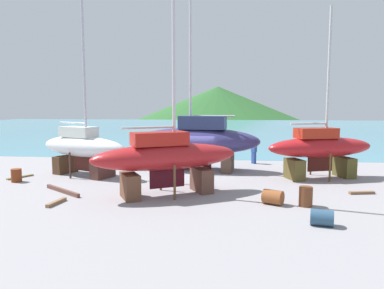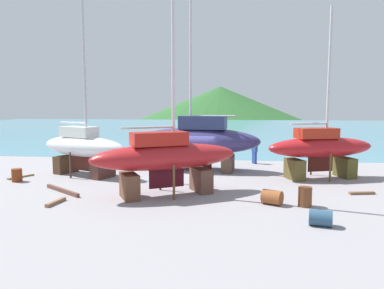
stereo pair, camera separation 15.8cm
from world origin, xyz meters
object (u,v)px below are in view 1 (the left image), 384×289
Objects in this scene: sailboat_mid_port at (320,148)px; sailboat_far_slipway at (166,157)px; barrel_rust_far at (306,196)px; worker at (254,152)px; barrel_blue_faded at (273,197)px; barrel_rust_mid at (16,175)px; sailboat_large_starboard at (82,147)px; barrel_tipped_left at (322,218)px; barrel_tar_black at (86,160)px; sailboat_small_center at (197,140)px.

sailboat_far_slipway is at bearing -167.55° from sailboat_mid_port.
worker is at bearing 97.95° from barrel_rust_far.
worker is 11.55m from barrel_blue_faded.
barrel_rust_mid is at bearing 138.39° from sailboat_far_slipway.
sailboat_mid_port reaches higher than barrel_rust_mid.
barrel_rust_far is (1.63, -11.69, -0.45)m from worker.
sailboat_large_starboard is 0.88× the size of sailboat_far_slipway.
barrel_tipped_left is at bearing -20.52° from barrel_rust_mid.
barrel_tar_black is 0.94× the size of barrel_blue_faded.
barrel_tar_black is at bearing 139.13° from barrel_tipped_left.
barrel_rust_far is (-2.10, -6.52, -1.44)m from sailboat_mid_port.
barrel_blue_faded is (4.32, -8.31, -1.79)m from sailboat_small_center.
barrel_tipped_left is (1.72, -14.33, -0.59)m from worker.
barrel_rust_far is (12.90, -5.72, -1.41)m from sailboat_large_starboard.
sailboat_far_slipway is at bearing -12.45° from barrel_rust_mid.
sailboat_large_starboard is 4.17m from barrel_rust_mid.
sailboat_far_slipway is 11.77m from barrel_tar_black.
sailboat_small_center is at bearing 124.19° from barrel_rust_far.
sailboat_far_slipway reaches higher than sailboat_mid_port.
sailboat_far_slipway is at bearing -11.34° from sailboat_large_starboard.
sailboat_large_starboard is 12.83m from barrel_blue_faded.
sailboat_mid_port reaches higher than worker.
barrel_rust_mid is 0.87× the size of barrel_rust_far.
barrel_blue_faded reaches higher than barrel_tipped_left.
barrel_tipped_left is at bearing 58.92° from worker.
barrel_blue_faded is at bearing 53.06° from worker.
sailboat_mid_port is at bearing 87.92° from worker.
barrel_tar_black is at bearing 143.07° from barrel_blue_faded.
sailboat_far_slipway is at bearing 167.42° from barrel_blue_faded.
worker is 14.44m from barrel_tipped_left.
sailboat_far_slipway is 14.10× the size of barrel_blue_faded.
barrel_blue_faded is at bearing -41.74° from sailboat_far_slipway.
sailboat_small_center reaches higher than barrel_tar_black.
barrel_rust_far is at bearing -0.23° from sailboat_large_starboard.
barrel_rust_far reaches higher than barrel_tar_black.
barrel_tipped_left is at bearing -61.48° from barrel_blue_faded.
sailboat_far_slipway is 6.90m from barrel_rust_far.
barrel_tar_black is 19.22m from barrel_tipped_left.
barrel_tipped_left is at bearing -88.16° from barrel_rust_far.
sailboat_small_center is 12.68m from barrel_tipped_left.
worker is 11.81m from barrel_rust_far.
sailboat_far_slipway is 9.78m from barrel_rust_mid.
barrel_tipped_left is (16.12, -6.03, -0.08)m from barrel_rust_mid.
sailboat_far_slipway is 13.92× the size of barrel_rust_far.
barrel_tipped_left is (-2.02, -9.16, -1.58)m from sailboat_mid_port.
barrel_tipped_left is 0.94× the size of barrel_rust_far.
sailboat_large_starboard is 14.18m from barrel_rust_far.
barrel_rust_far reaches higher than barrel_rust_mid.
barrel_tipped_left is 2.65m from barrel_rust_far.
sailboat_mid_port is 6.03× the size of worker.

